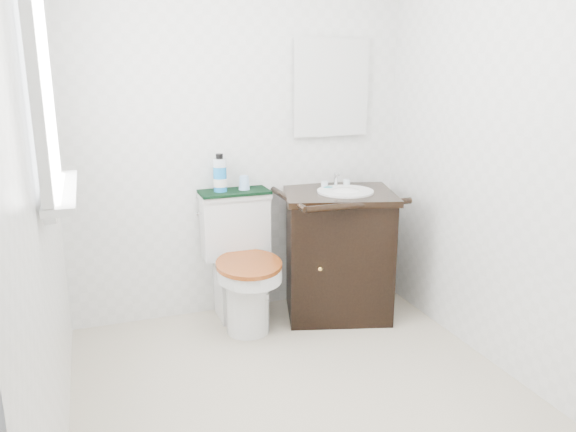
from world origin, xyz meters
TOP-DOWN VIEW (x-y plane):
  - floor at (0.00, 0.00)m, footprint 2.40×2.40m
  - wall_back at (0.00, 1.20)m, footprint 2.40×0.00m
  - wall_front at (0.00, -1.20)m, footprint 2.40×0.00m
  - wall_left at (-1.10, 0.00)m, footprint 0.00×2.40m
  - wall_right at (1.10, 0.00)m, footprint 0.00×2.40m
  - window at (-1.07, 0.25)m, footprint 0.02×0.70m
  - mirror at (0.61, 1.18)m, footprint 0.50×0.02m
  - toilet at (-0.07, 0.97)m, footprint 0.45×0.66m
  - vanity at (0.57, 0.90)m, footprint 0.82×0.75m
  - trash_bin at (-0.05, 0.80)m, footprint 0.20×0.17m
  - towel at (-0.07, 1.09)m, footprint 0.43×0.22m
  - mouthwash_bottle at (-0.16, 1.10)m, footprint 0.08×0.08m
  - cup at (-0.00, 1.10)m, footprint 0.07×0.07m
  - soap_bar at (0.53, 0.99)m, footprint 0.08×0.05m

SIDE VIEW (x-z plane):
  - floor at x=0.00m, z-range 0.00..0.00m
  - trash_bin at x=-0.05m, z-range 0.00..0.27m
  - toilet at x=-0.07m, z-range -0.05..0.77m
  - vanity at x=0.57m, z-range -0.03..0.89m
  - towel at x=-0.07m, z-range 0.82..0.84m
  - soap_bar at x=0.53m, z-range 0.82..0.84m
  - cup at x=0.00m, z-range 0.84..0.92m
  - mouthwash_bottle at x=-0.16m, z-range 0.83..1.06m
  - wall_back at x=0.00m, z-range 0.00..2.40m
  - wall_front at x=0.00m, z-range 0.00..2.40m
  - wall_left at x=-1.10m, z-range 0.00..2.40m
  - wall_right at x=1.10m, z-range 0.00..2.40m
  - mirror at x=0.61m, z-range 1.15..1.75m
  - window at x=-1.07m, z-range 1.10..2.00m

